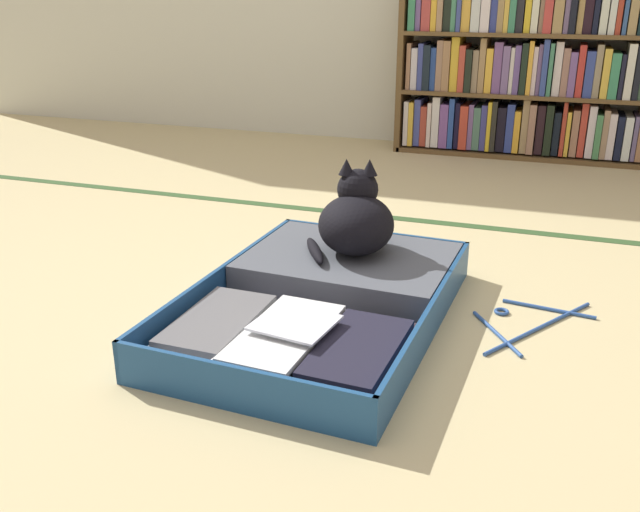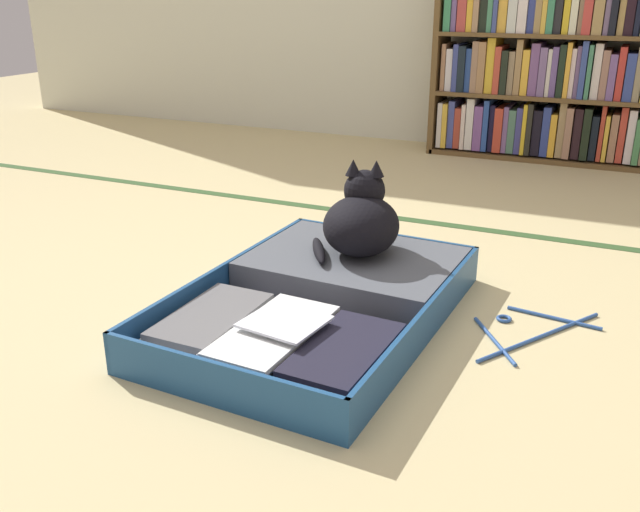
# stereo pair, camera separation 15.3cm
# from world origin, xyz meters

# --- Properties ---
(ground_plane) EXTENTS (10.00, 10.00, 0.00)m
(ground_plane) POSITION_xyz_m (0.00, 0.00, 0.00)
(ground_plane) COLOR #CDBA84
(tatami_border) EXTENTS (4.80, 0.05, 0.00)m
(tatami_border) POSITION_xyz_m (0.00, 0.99, 0.00)
(tatami_border) COLOR #345429
(tatami_border) RESTS_ON ground_plane
(bookshelf) EXTENTS (1.57, 0.26, 0.94)m
(bookshelf) POSITION_xyz_m (0.57, 2.25, 0.45)
(bookshelf) COLOR brown
(bookshelf) RESTS_ON ground_plane
(open_suitcase) EXTENTS (0.65, 0.96, 0.11)m
(open_suitcase) POSITION_xyz_m (0.10, 0.11, 0.05)
(open_suitcase) COLOR navy
(open_suitcase) RESTS_ON ground_plane
(black_cat) EXTENTS (0.30, 0.32, 0.27)m
(black_cat) POSITION_xyz_m (0.11, 0.33, 0.20)
(black_cat) COLOR black
(black_cat) RESTS_ON open_suitcase
(clothes_hanger) EXTENTS (0.32, 0.39, 0.01)m
(clothes_hanger) POSITION_xyz_m (0.62, 0.22, 0.01)
(clothes_hanger) COLOR #2D539A
(clothes_hanger) RESTS_ON ground_plane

